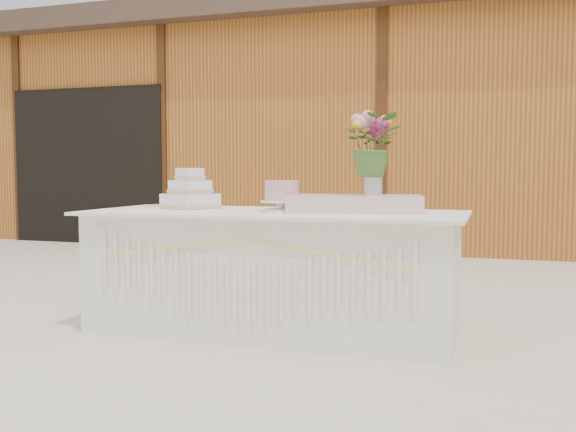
# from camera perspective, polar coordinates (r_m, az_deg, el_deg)

# --- Properties ---
(ground) EXTENTS (80.00, 80.00, 0.00)m
(ground) POSITION_cam_1_polar(r_m,az_deg,el_deg) (4.20, -1.29, -10.13)
(ground) COLOR beige
(ground) RESTS_ON ground
(barn) EXTENTS (12.60, 4.60, 3.30)m
(barn) POSITION_cam_1_polar(r_m,az_deg,el_deg) (9.95, 10.21, 7.69)
(barn) COLOR #A46022
(barn) RESTS_ON ground
(cake_table) EXTENTS (2.40, 1.00, 0.77)m
(cake_table) POSITION_cam_1_polar(r_m,az_deg,el_deg) (4.11, -1.32, -4.91)
(cake_table) COLOR white
(cake_table) RESTS_ON ground
(wedding_cake) EXTENTS (0.41, 0.41, 0.28)m
(wedding_cake) POSITION_cam_1_polar(r_m,az_deg,el_deg) (4.41, -8.69, 1.87)
(wedding_cake) COLOR white
(wedding_cake) RESTS_ON cake_table
(pink_cake_stand) EXTENTS (0.27, 0.27, 0.20)m
(pink_cake_stand) POSITION_cam_1_polar(r_m,az_deg,el_deg) (4.06, -0.56, 1.95)
(pink_cake_stand) COLOR white
(pink_cake_stand) RESTS_ON cake_table
(satin_runner) EXTENTS (0.89, 0.60, 0.10)m
(satin_runner) POSITION_cam_1_polar(r_m,az_deg,el_deg) (4.04, 6.04, 1.11)
(satin_runner) COLOR beige
(satin_runner) RESTS_ON cake_table
(flower_vase) EXTENTS (0.12, 0.12, 0.16)m
(flower_vase) POSITION_cam_1_polar(r_m,az_deg,el_deg) (4.08, 7.57, 2.99)
(flower_vase) COLOR silver
(flower_vase) RESTS_ON satin_runner
(bouquet) EXTENTS (0.39, 0.35, 0.40)m
(bouquet) POSITION_cam_1_polar(r_m,az_deg,el_deg) (4.08, 7.60, 6.92)
(bouquet) COLOR #3B5F26
(bouquet) RESTS_ON flower_vase
(loose_flowers) EXTENTS (0.15, 0.35, 0.02)m
(loose_flowers) POSITION_cam_1_polar(r_m,az_deg,el_deg) (4.64, -12.71, 0.87)
(loose_flowers) COLOR pink
(loose_flowers) RESTS_ON cake_table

